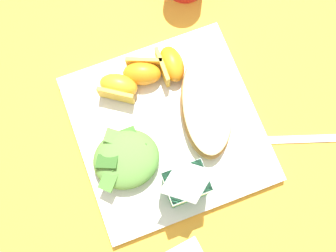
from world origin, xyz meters
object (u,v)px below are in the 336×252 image
at_px(white_plate, 168,129).
at_px(milk_carton, 186,184).
at_px(green_salad_pile, 126,159).
at_px(orange_wedge_middle, 142,72).
at_px(cheesy_pizza_bread, 207,105).
at_px(orange_wedge_front, 171,64).
at_px(metal_fork, 316,138).
at_px(orange_wedge_rear, 118,87).

xyz_separation_m(white_plate, milk_carton, (0.01, 0.10, 0.07)).
bearing_deg(green_salad_pile, orange_wedge_middle, -119.69).
relative_size(cheesy_pizza_bread, green_salad_pile, 1.82).
relative_size(green_salad_pile, milk_carton, 0.93).
bearing_deg(orange_wedge_middle, green_salad_pile, 60.31).
height_order(white_plate, orange_wedge_front, orange_wedge_front).
bearing_deg(metal_fork, cheesy_pizza_bread, -35.52).
xyz_separation_m(cheesy_pizza_bread, orange_wedge_front, (0.03, -0.08, 0.00)).
xyz_separation_m(white_plate, orange_wedge_rear, (0.05, -0.08, 0.03)).
relative_size(milk_carton, orange_wedge_rear, 1.57).
bearing_deg(green_salad_pile, metal_fork, 166.62).
relative_size(cheesy_pizza_bread, orange_wedge_rear, 2.66).
bearing_deg(green_salad_pile, orange_wedge_rear, -103.25).
height_order(milk_carton, orange_wedge_rear, milk_carton).
xyz_separation_m(milk_carton, orange_wedge_front, (-0.05, -0.19, -0.04)).
height_order(milk_carton, orange_wedge_middle, milk_carton).
bearing_deg(white_plate, orange_wedge_middle, -84.86).
distance_m(cheesy_pizza_bread, orange_wedge_middle, 0.11).
bearing_deg(metal_fork, orange_wedge_rear, -34.20).
bearing_deg(orange_wedge_front, metal_fork, 133.35).
relative_size(white_plate, milk_carton, 2.55).
relative_size(cheesy_pizza_bread, milk_carton, 1.69).
bearing_deg(white_plate, metal_fork, 155.68).
bearing_deg(orange_wedge_middle, orange_wedge_rear, 12.47).
distance_m(green_salad_pile, orange_wedge_middle, 0.14).
bearing_deg(orange_wedge_middle, metal_fork, 139.59).
bearing_deg(white_plate, cheesy_pizza_bread, -172.68).
distance_m(white_plate, orange_wedge_front, 0.10).
bearing_deg(cheesy_pizza_bread, white_plate, 7.32).
relative_size(cheesy_pizza_bread, metal_fork, 1.01).
xyz_separation_m(white_plate, green_salad_pile, (0.08, 0.03, 0.03)).
relative_size(orange_wedge_front, metal_fork, 0.33).
relative_size(white_plate, metal_fork, 1.52).
bearing_deg(milk_carton, orange_wedge_middle, -90.54).
distance_m(green_salad_pile, milk_carton, 0.10).
bearing_deg(white_plate, milk_carton, 84.01).
relative_size(milk_carton, orange_wedge_middle, 1.59).
distance_m(green_salad_pile, orange_wedge_rear, 0.11).
distance_m(green_salad_pile, orange_wedge_front, 0.16).
xyz_separation_m(green_salad_pile, milk_carton, (-0.07, 0.07, 0.04)).
bearing_deg(orange_wedge_rear, white_plate, 121.36).
distance_m(white_plate, milk_carton, 0.12).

